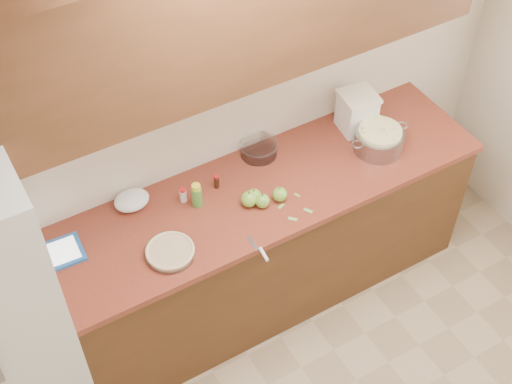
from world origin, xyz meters
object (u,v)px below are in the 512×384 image
pie (170,252)px  colander (379,140)px  tablet (57,254)px  flour_canister (357,111)px

pie → colander: 1.33m
tablet → colander: bearing=-2.3°
colander → tablet: size_ratio=1.41×
flour_canister → colander: bearing=-87.7°
pie → tablet: 0.55m
flour_canister → pie: bearing=-167.0°
colander → tablet: (-1.80, 0.17, -0.06)m
colander → flour_canister: size_ratio=1.53×
pie → tablet: size_ratio=0.95×
pie → tablet: bearing=150.4°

